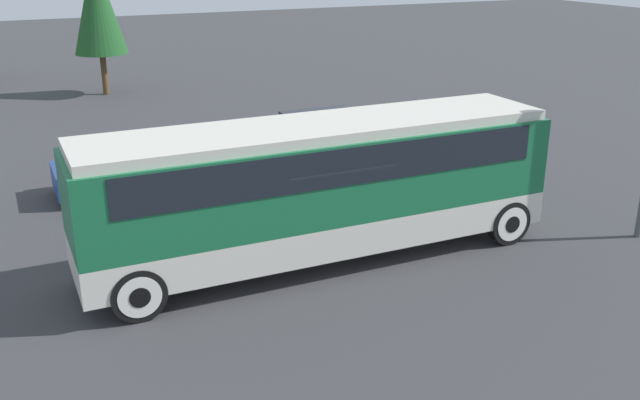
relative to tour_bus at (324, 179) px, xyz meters
The scene contains 5 objects.
ground_plane 1.97m from the tour_bus, behind, with size 120.00×120.00×0.00m, color #38383A.
tour_bus is the anchor object (origin of this frame).
parked_car_near 7.57m from the tour_bus, 116.02° to the left, with size 4.10×1.96×1.47m.
parked_car_mid 8.85m from the tour_bus, 64.69° to the left, with size 4.79×1.90×1.45m.
tree_left 21.74m from the tour_bus, 94.02° to the left, with size 2.46×2.46×6.55m.
Camera 1 is at (-6.36, -13.75, 6.99)m, focal length 40.00 mm.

